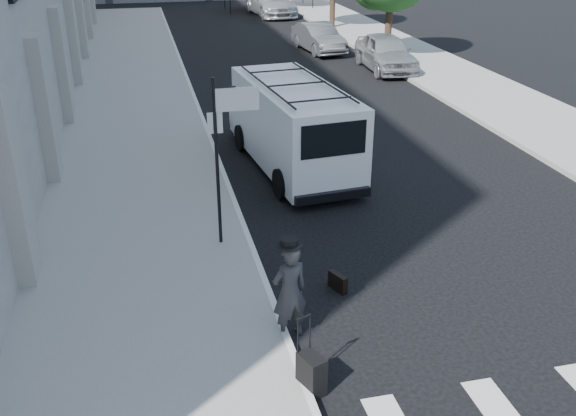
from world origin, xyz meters
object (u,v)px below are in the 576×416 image
businessman (289,292)px  parked_car_b (318,38)px  cargo_van (292,125)px  briefcase (338,282)px  suitcase (311,373)px  parked_car_a (386,52)px  parked_car_c (271,2)px

businessman → parked_car_b: size_ratio=0.41×
cargo_van → parked_car_b: size_ratio=1.50×
businessman → cargo_van: bearing=-119.1°
briefcase → suitcase: size_ratio=0.36×
parked_car_a → parked_car_c: 17.29m
briefcase → parked_car_c: parked_car_c is taller
cargo_van → suitcase: bearing=-107.5°
suitcase → cargo_van: bearing=56.8°
cargo_van → businessman: bearing=-109.5°
briefcase → suitcase: suitcase is taller
businessman → briefcase: size_ratio=3.92×
briefcase → cargo_van: bearing=61.4°
parked_car_a → parked_car_c: parked_car_c is taller
suitcase → parked_car_b: (6.90, 24.28, 0.37)m
businessman → parked_car_b: 23.89m
parked_car_b → suitcase: bearing=-112.2°
cargo_van → parked_car_c: (5.19, 27.78, -0.35)m
briefcase → parked_car_c: bearing=57.5°
parked_car_a → parked_car_b: (-1.80, 4.62, -0.10)m
cargo_van → parked_car_a: cargo_van is taller
briefcase → parked_car_b: (5.69, 21.69, 0.52)m
briefcase → cargo_van: size_ratio=0.07×
businessman → suitcase: businessman is taller
parked_car_a → parked_car_b: bearing=114.0°
businessman → parked_car_a: bearing=-130.8°
briefcase → parked_car_c: (5.85, 34.29, 0.68)m
suitcase → parked_car_a: parked_car_a is taller
suitcase → parked_car_a: (8.70, 19.67, 0.47)m
parked_car_a → parked_car_c: bearing=98.1°
suitcase → parked_car_c: parked_car_c is taller
businessman → cargo_van: 7.92m
cargo_van → parked_car_a: (6.82, 10.57, -0.41)m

